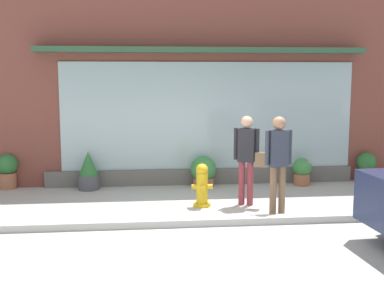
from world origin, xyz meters
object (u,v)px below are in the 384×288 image
Objects in this scene: potted_plant_by_entrance at (366,165)px; potted_plant_window_right at (8,170)px; potted_plant_doorstep at (88,171)px; pedestrian_passerby at (278,157)px; potted_plant_window_left at (302,171)px; potted_plant_low_front at (203,171)px; fire_hydrant at (202,186)px; pedestrian_with_handbag at (247,153)px.

potted_plant_window_right is at bearing 179.43° from potted_plant_by_entrance.
potted_plant_by_entrance is at bearing 1.67° from potted_plant_doorstep.
pedestrian_passerby is 2.81× the size of potted_plant_window_left.
potted_plant_low_front reaches higher than potted_plant_by_entrance.
pedestrian_passerby reaches higher than potted_plant_window_right.
fire_hydrant is 1.06m from pedestrian_with_handbag.
potted_plant_doorstep is 4.80m from potted_plant_window_left.
potted_plant_window_right is at bearing 148.10° from pedestrian_passerby.
potted_plant_window_right reaches higher than potted_plant_low_front.
potted_plant_window_right is at bearing -178.98° from pedestrian_with_handbag.
pedestrian_with_handbag reaches higher than potted_plant_low_front.
pedestrian_with_handbag is 0.79m from pedestrian_passerby.
potted_plant_by_entrance is at bearing 2.63° from potted_plant_low_front.
fire_hydrant is at bearing -147.24° from potted_plant_window_left.
pedestrian_with_handbag reaches higher than potted_plant_window_left.
potted_plant_doorstep is at bearing -179.81° from potted_plant_low_front.
potted_plant_window_right is (-8.21, 0.08, 0.04)m from potted_plant_by_entrance.
potted_plant_low_front is 0.82× the size of potted_plant_doorstep.
fire_hydrant reaches higher than potted_plant_window_left.
potted_plant_low_front is at bearing 0.19° from potted_plant_doorstep.
pedestrian_with_handbag reaches higher than potted_plant_window_right.
potted_plant_doorstep is (-3.17, 1.64, -0.61)m from pedestrian_with_handbag.
potted_plant_window_right is (-4.95, 1.91, -0.58)m from pedestrian_with_handbag.
fire_hydrant is 0.97× the size of potted_plant_doorstep.
potted_plant_window_left is (6.58, -0.31, -0.10)m from potted_plant_window_right.
potted_plant_by_entrance is (2.84, 2.50, -0.66)m from pedestrian_passerby.
pedestrian_passerby reaches higher than potted_plant_low_front.
pedestrian_passerby is 2.56× the size of potted_plant_by_entrance.
potted_plant_by_entrance is 3.90m from potted_plant_low_front.
potted_plant_by_entrance is at bearing -0.57° from potted_plant_window_right.
potted_plant_by_entrance is 0.89× the size of potted_plant_window_right.
pedestrian_passerby is at bearing -27.24° from fire_hydrant.
potted_plant_window_left is at bearing -1.37° from potted_plant_low_front.
potted_plant_window_right is 6.59m from potted_plant_window_left.
potted_plant_window_left is (1.63, 1.60, -0.68)m from pedestrian_with_handbag.
potted_plant_window_right is at bearing 154.78° from fire_hydrant.
potted_plant_low_front is (0.24, 1.66, -0.05)m from fire_hydrant.
pedestrian_passerby is at bearing -32.87° from potted_plant_doorstep.
pedestrian_passerby is 2.08× the size of potted_plant_doorstep.
fire_hydrant is at bearing -35.74° from potted_plant_doorstep.
pedestrian_passerby is 2.28× the size of potted_plant_window_right.
pedestrian_with_handbag is at bearing 0.64° from fire_hydrant.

